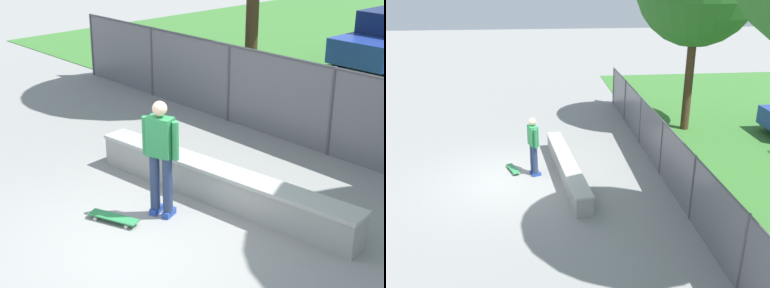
% 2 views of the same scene
% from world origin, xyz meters
% --- Properties ---
extents(ground_plane, '(80.00, 80.00, 0.00)m').
position_xyz_m(ground_plane, '(0.00, 0.00, 0.00)').
color(ground_plane, gray).
extents(concrete_ledge, '(4.91, 1.02, 0.57)m').
position_xyz_m(concrete_ledge, '(-0.09, 1.70, 0.29)').
color(concrete_ledge, '#999993').
rests_on(concrete_ledge, ground).
extents(skateboarder, '(0.57, 0.38, 1.82)m').
position_xyz_m(skateboarder, '(-0.33, 0.73, 1.01)').
color(skateboarder, '#2647A5').
rests_on(skateboarder, ground).
extents(skateboard, '(0.82, 0.47, 0.09)m').
position_xyz_m(skateboard, '(-0.65, 0.07, 0.07)').
color(skateboard, '#2D8C4C').
rests_on(skateboard, ground).
extents(chainlink_fence, '(15.83, 0.07, 1.71)m').
position_xyz_m(chainlink_fence, '(0.00, 4.57, 0.93)').
color(chainlink_fence, '#4C4C51').
rests_on(chainlink_fence, ground).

